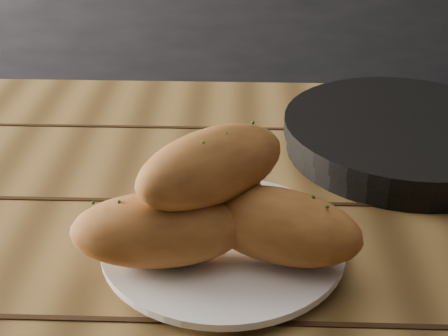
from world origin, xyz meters
TOP-DOWN VIEW (x-y plane):
  - floor at (0.00, 0.00)m, footprint 4.00×4.00m
  - table at (0.54, -0.64)m, footprint 1.57×0.97m
  - plate at (0.40, -0.63)m, footprint 0.25×0.25m
  - bread_rolls at (0.39, -0.64)m, footprint 0.29×0.24m
  - skillet at (0.63, -0.40)m, footprint 0.45×0.32m

SIDE VIEW (x-z plane):
  - floor at x=0.00m, z-range 0.00..0.00m
  - table at x=0.54m, z-range 0.29..1.04m
  - plate at x=0.40m, z-range 0.75..0.77m
  - skillet at x=0.63m, z-range 0.75..0.80m
  - bread_rolls at x=0.39m, z-range 0.76..0.88m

